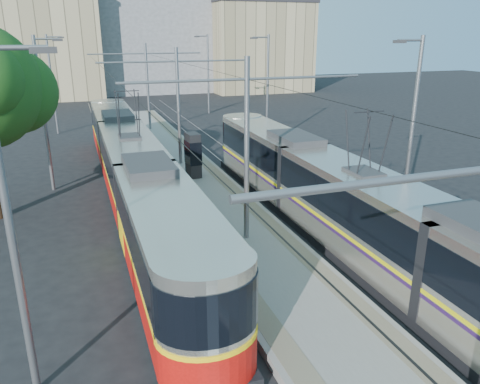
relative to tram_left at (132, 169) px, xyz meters
name	(u,v)px	position (x,y,z in m)	size (l,w,h in m)	color
ground	(356,372)	(3.60, -14.59, -1.71)	(160.00, 160.00, 0.00)	black
platform	(192,179)	(3.60, 2.41, -1.56)	(4.00, 50.00, 0.30)	gray
tactile_strip_left	(167,178)	(2.15, 2.41, -1.40)	(0.70, 50.00, 0.01)	gray
tactile_strip_right	(217,174)	(5.05, 2.41, -1.40)	(0.70, 50.00, 0.01)	gray
rails	(192,181)	(3.60, 2.41, -1.69)	(8.71, 70.00, 0.03)	gray
tram_left	(132,169)	(0.00, 0.00, 0.00)	(2.43, 29.34, 5.50)	black
tram_right	(360,210)	(7.20, -8.99, 0.15)	(2.43, 27.94, 5.50)	black
catenary	(203,109)	(3.60, -0.43, 2.82)	(9.20, 70.00, 7.00)	slate
street_lamps	(175,99)	(3.60, 6.41, 2.47)	(15.18, 38.22, 8.00)	slate
shelter	(193,154)	(3.67, 2.35, -0.10)	(0.77, 1.17, 2.50)	black
building_left	(34,45)	(-6.40, 45.41, 5.00)	(16.32, 12.24, 13.39)	tan
building_centre	(154,41)	(9.60, 49.41, 5.29)	(18.36, 14.28, 13.98)	gray
building_right	(257,46)	(23.60, 43.41, 4.56)	(14.28, 10.20, 12.52)	tan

